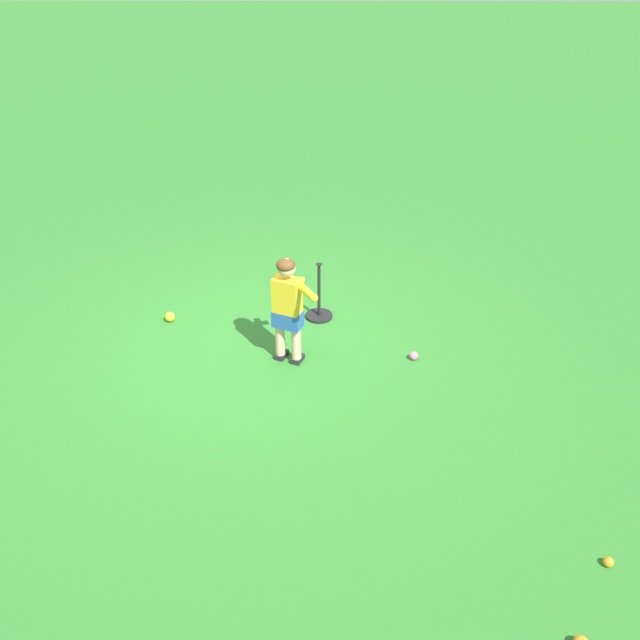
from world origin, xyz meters
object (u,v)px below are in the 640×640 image
Objects in this scene: play_ball_by_bucket at (414,356)px; batting_tee at (319,308)px; play_ball_behind_batter at (608,562)px; play_ball_center_lawn at (170,317)px; child_batter at (289,301)px.

batting_tee reaches higher than play_ball_by_bucket.
play_ball_behind_batter is at bearing 23.75° from play_ball_by_bucket.
play_ball_center_lawn is at bearing -131.72° from play_ball_behind_batter.
batting_tee is (-3.26, -2.01, 0.07)m from play_ball_behind_batter.
child_batter is at bearing -137.21° from play_ball_behind_batter.
batting_tee is at bearing 93.63° from play_ball_center_lawn.
play_ball_by_bucket is at bearing -156.25° from play_ball_behind_batter.
child_batter is at bearing 61.05° from play_ball_center_lawn.
play_ball_behind_batter is (2.46, 2.28, -0.61)m from child_batter.
play_ball_by_bucket is at bearing 91.27° from child_batter.
child_batter is 10.49× the size of play_ball_center_lawn.
play_ball_by_bucket is (-0.03, 1.18, -0.61)m from child_batter.
play_ball_center_lawn is (-3.16, -3.55, 0.01)m from play_ball_behind_batter.
play_ball_by_bucket is 0.13× the size of batting_tee.
child_batter is 1.57m from play_ball_center_lawn.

